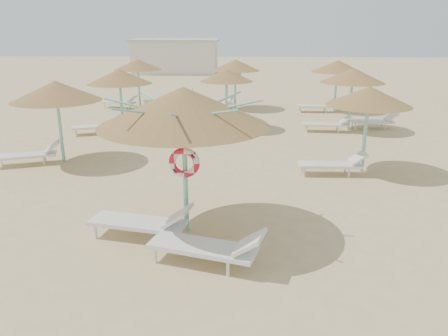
{
  "coord_description": "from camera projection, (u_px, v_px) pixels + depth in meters",
  "views": [
    {
      "loc": [
        0.88,
        -8.65,
        4.37
      ],
      "look_at": [
        0.42,
        0.82,
        1.3
      ],
      "focal_mm": 35.0,
      "sensor_mm": 36.0,
      "label": 1
    }
  ],
  "objects": [
    {
      "name": "ground",
      "position": [
        203.0,
        235.0,
        9.61
      ],
      "size": [
        120.0,
        120.0,
        0.0
      ],
      "primitive_type": "plane",
      "color": "tan",
      "rests_on": "ground"
    },
    {
      "name": "main_palapa",
      "position": [
        183.0,
        107.0,
        8.98
      ],
      "size": [
        3.59,
        3.59,
        3.22
      ],
      "color": "#74CAB7",
      "rests_on": "ground"
    },
    {
      "name": "lounger_main_a",
      "position": [
        144.0,
        222.0,
        9.36
      ],
      "size": [
        2.32,
        1.09,
        0.81
      ],
      "rotation": [
        0.0,
        0.0,
        -0.2
      ],
      "color": "silver",
      "rests_on": "ground"
    },
    {
      "name": "lounger_main_b",
      "position": [
        210.0,
        247.0,
        8.3
      ],
      "size": [
        2.34,
        1.26,
        0.81
      ],
      "rotation": [
        0.0,
        0.0,
        -0.28
      ],
      "color": "silver",
      "rests_on": "ground"
    },
    {
      "name": "palapa_field",
      "position": [
        227.0,
        76.0,
        19.24
      ],
      "size": [
        15.05,
        13.8,
        2.72
      ],
      "color": "#74CAB7",
      "rests_on": "ground"
    },
    {
      "name": "service_hut",
      "position": [
        175.0,
        56.0,
        42.63
      ],
      "size": [
        8.4,
        4.4,
        3.25
      ],
      "color": "silver",
      "rests_on": "ground"
    }
  ]
}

